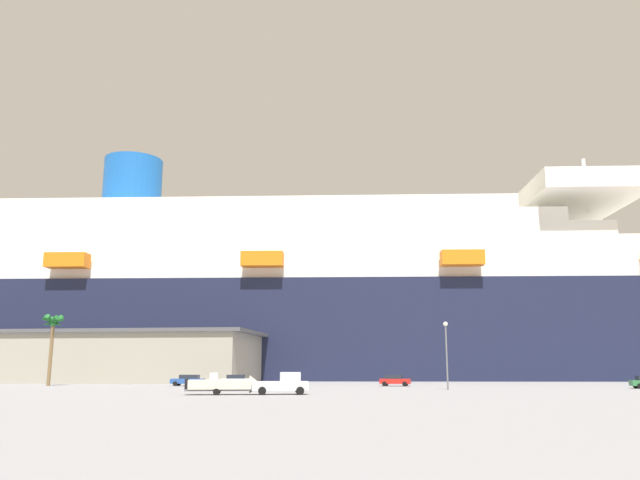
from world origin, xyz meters
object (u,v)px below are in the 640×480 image
Objects in this scene: small_boat_on_trailer at (227,385)px; parked_car_blue_suv at (188,380)px; pickup_truck at (283,384)px; cruise_ship at (277,306)px; palm_tree at (53,328)px; street_lamp at (446,345)px; parked_car_red_hatchback at (395,380)px; parked_car_white_van at (237,380)px.

small_boat_on_trailer reaches higher than parked_car_blue_suv.
cruise_ship is at bearing 99.81° from pickup_truck.
palm_tree is at bearing -174.68° from parked_car_blue_suv.
palm_tree is (-25.32, -47.58, -7.36)m from cruise_ship.
cruise_ship is 32.05× the size of street_lamp.
street_lamp is at bearing -62.27° from cruise_ship.
palm_tree is at bearing 141.56° from small_boat_on_trailer.
palm_tree reaches higher than parked_car_blue_suv.
palm_tree is 1.26× the size of street_lamp.
street_lamp is at bearing 33.71° from small_boat_on_trailer.
cruise_ship is at bearing 95.52° from small_boat_on_trailer.
pickup_truck is at bearing -140.91° from street_lamp.
street_lamp is at bearing -18.69° from parked_car_blue_suv.
parked_car_blue_suv is (-5.27, -45.71, -14.80)m from cruise_ship.
cruise_ship is 75.09m from small_boat_on_trailer.
cruise_ship is at bearing 61.98° from palm_tree.
parked_car_red_hatchback is (29.62, 1.60, -0.00)m from parked_car_blue_suv.
cruise_ship is at bearing 117.73° from street_lamp.
cruise_ship reaches higher than palm_tree.
pickup_truck is at bearing -56.22° from parked_car_blue_suv.
street_lamp is 37.88m from parked_car_blue_suv.
cruise_ship is 25.40× the size of palm_tree.
parked_car_white_van is at bearing -87.86° from cruise_ship.
parked_car_blue_suv is 1.05× the size of parked_car_red_hatchback.
street_lamp is (30.36, -57.76, -10.35)m from cruise_ship.
parked_car_white_van is at bearing -177.51° from parked_car_red_hatchback.
street_lamp is (23.28, 15.53, 4.32)m from small_boat_on_trailer.
parked_car_red_hatchback is (11.84, 28.16, -0.21)m from pickup_truck.
small_boat_on_trailer reaches higher than parked_car_red_hatchback.
cruise_ship is 44.37× the size of pickup_truck.
cruise_ship reaches higher than street_lamp.
small_boat_on_trailer is at bearing -169.33° from pickup_truck.
parked_car_blue_suv is at bearing -96.58° from cruise_ship.
parked_car_blue_suv is at bearing 123.78° from pickup_truck.
palm_tree is 2.15× the size of parked_car_blue_suv.
palm_tree is 2.26× the size of parked_car_red_hatchback.
palm_tree reaches higher than small_boat_on_trailer.
palm_tree reaches higher than parked_car_white_van.
cruise_ship is at bearing 83.42° from parked_car_blue_suv.
parked_car_blue_suv is (-35.64, 12.05, -4.45)m from street_lamp.
cruise_ship reaches higher than small_boat_on_trailer.
parked_car_white_van is 0.95× the size of parked_car_blue_suv.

